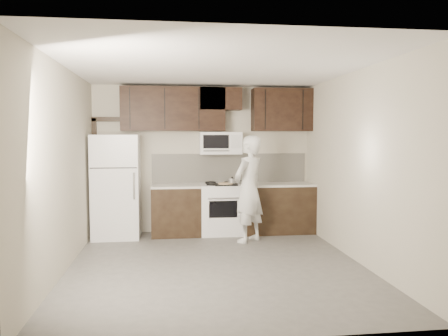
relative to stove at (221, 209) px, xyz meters
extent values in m
plane|color=#53504E|center=(-0.30, -1.94, -0.46)|extent=(4.50, 4.50, 0.00)
plane|color=#B8B19C|center=(-0.30, 0.31, 0.89)|extent=(4.00, 0.00, 4.00)
plane|color=white|center=(-0.30, -1.94, 2.24)|extent=(4.50, 4.50, 0.00)
cube|color=black|center=(-0.81, 0.00, -0.03)|extent=(0.87, 0.62, 0.87)
cube|color=black|center=(1.04, 0.00, -0.03)|extent=(1.32, 0.62, 0.87)
cube|color=beige|center=(-0.81, 0.00, 0.43)|extent=(0.87, 0.64, 0.04)
cube|color=beige|center=(1.04, 0.00, 0.43)|extent=(1.32, 0.64, 0.04)
cube|color=white|center=(0.00, 0.00, -0.02)|extent=(0.76, 0.62, 0.89)
cube|color=white|center=(0.00, 0.00, 0.44)|extent=(0.76, 0.62, 0.02)
cube|color=black|center=(0.00, -0.30, 0.04)|extent=(0.50, 0.01, 0.30)
cylinder|color=silver|center=(0.00, -0.34, 0.24)|extent=(0.55, 0.02, 0.02)
cylinder|color=black|center=(-0.18, -0.15, 0.46)|extent=(0.20, 0.20, 0.03)
cylinder|color=black|center=(0.18, -0.15, 0.46)|extent=(0.20, 0.20, 0.03)
cylinder|color=black|center=(-0.18, 0.15, 0.46)|extent=(0.20, 0.20, 0.03)
cylinder|color=black|center=(0.18, 0.15, 0.46)|extent=(0.20, 0.20, 0.03)
cube|color=beige|center=(0.20, 0.30, 0.72)|extent=(2.90, 0.02, 0.54)
cube|color=black|center=(-0.85, 0.14, 1.80)|extent=(1.85, 0.35, 0.78)
cube|color=black|center=(1.15, 0.14, 1.80)|extent=(1.10, 0.35, 0.78)
cube|color=black|center=(0.00, 0.14, 1.99)|extent=(0.76, 0.35, 0.40)
cube|color=white|center=(0.00, 0.12, 1.19)|extent=(0.76, 0.38, 0.40)
cube|color=black|center=(-0.10, -0.07, 1.22)|extent=(0.46, 0.01, 0.24)
cube|color=silver|center=(0.26, -0.07, 1.22)|extent=(0.18, 0.01, 0.24)
cylinder|color=silver|center=(-0.10, -0.10, 1.06)|extent=(0.46, 0.02, 0.02)
cube|color=white|center=(-1.85, -0.05, 0.44)|extent=(0.80, 0.72, 1.80)
cube|color=black|center=(-1.85, -0.41, 0.79)|extent=(0.77, 0.01, 0.02)
cylinder|color=silver|center=(-1.52, -0.44, 0.49)|extent=(0.03, 0.03, 0.45)
cube|color=black|center=(-2.26, 0.27, 0.59)|extent=(0.08, 0.08, 2.10)
cube|color=black|center=(-2.05, 0.27, 1.62)|extent=(0.50, 0.08, 0.08)
cylinder|color=silver|center=(0.18, -0.15, 0.51)|extent=(0.15, 0.15, 0.12)
sphere|color=black|center=(0.18, -0.15, 0.58)|extent=(0.03, 0.03, 0.03)
cylinder|color=black|center=(0.30, -0.15, 0.53)|extent=(0.15, 0.03, 0.02)
cube|color=black|center=(0.06, -0.18, 0.46)|extent=(0.40, 0.30, 0.02)
cylinder|color=beige|center=(0.06, -0.18, 0.48)|extent=(0.27, 0.27, 0.02)
imported|color=silver|center=(0.39, -0.66, 0.43)|extent=(0.77, 0.76, 1.79)
camera|label=1|loc=(-0.94, -7.80, 1.32)|focal=35.00mm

